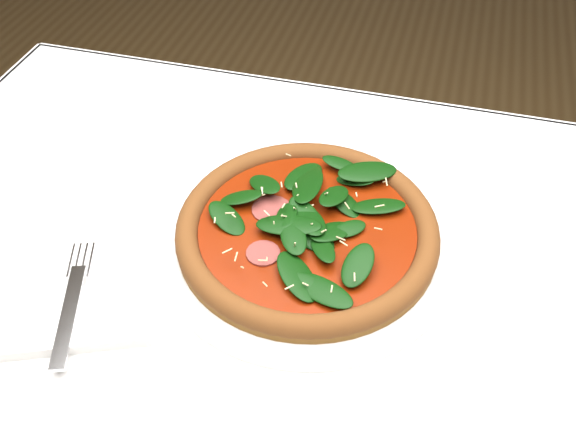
# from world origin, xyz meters

# --- Properties ---
(dining_table) EXTENTS (1.21, 0.81, 0.75)m
(dining_table) POSITION_xyz_m (0.00, 0.00, 0.65)
(dining_table) COLOR white
(dining_table) RESTS_ON ground
(plate) EXTENTS (0.35, 0.35, 0.02)m
(plate) POSITION_xyz_m (-0.05, 0.07, 0.76)
(plate) COLOR white
(plate) RESTS_ON dining_table
(pizza) EXTENTS (0.35, 0.35, 0.04)m
(pizza) POSITION_xyz_m (-0.05, 0.07, 0.78)
(pizza) COLOR olive
(pizza) RESTS_ON plate
(napkin) EXTENTS (0.18, 0.14, 0.01)m
(napkin) POSITION_xyz_m (-0.26, -0.11, 0.76)
(napkin) COLOR white
(napkin) RESTS_ON dining_table
(fork) EXTENTS (0.08, 0.17, 0.00)m
(fork) POSITION_xyz_m (-0.27, -0.08, 0.77)
(fork) COLOR silver
(fork) RESTS_ON napkin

